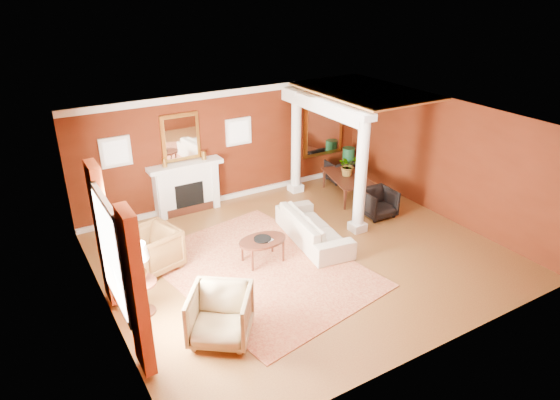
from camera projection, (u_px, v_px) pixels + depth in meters
ground at (303, 255)px, 10.64m from camera, size 8.00×8.00×0.00m
room_shell at (305, 167)px, 9.80m from camera, size 8.04×7.04×2.92m
fireplace at (187, 187)px, 12.36m from camera, size 1.85×0.42×1.29m
overmantel_mirror at (181, 137)px, 11.94m from camera, size 0.95×0.07×1.15m
flank_window_left at (116, 152)px, 11.27m from camera, size 0.70×0.07×0.70m
flank_window_right at (239, 132)px, 12.71m from camera, size 0.70×0.07×0.70m
left_window at (117, 260)px, 7.77m from camera, size 0.21×2.55×2.60m
column_front at (361, 174)px, 11.07m from camera, size 0.36×0.36×2.80m
column_back at (296, 141)px, 13.18m from camera, size 0.36×0.36×2.80m
header_beam at (322, 106)px, 11.82m from camera, size 0.30×3.20×0.32m
amber_ceiling at (364, 91)px, 12.13m from camera, size 2.30×3.40×0.04m
dining_mirror at (323, 126)px, 14.04m from camera, size 1.30×0.07×1.70m
chandelier at (363, 115)px, 12.46m from camera, size 0.60×0.62×0.75m
crown_trim at (228, 93)px, 12.17m from camera, size 8.00×0.08×0.16m
base_trim at (232, 196)px, 13.32m from camera, size 8.00×0.08×0.12m
rug at (261, 269)px, 10.13m from camera, size 4.03×4.92×0.02m
sofa at (313, 223)px, 11.03m from camera, size 0.97×2.35×0.89m
armchair_leopard at (152, 248)px, 9.97m from camera, size 1.11×1.15×0.97m
armchair_stripe at (220, 313)px, 8.04m from camera, size 1.31×1.29×0.99m
coffee_table at (263, 242)px, 10.22m from camera, size 1.03×1.03×0.52m
coffee_book at (264, 236)px, 10.10m from camera, size 0.16×0.06×0.22m
side_table at (138, 268)px, 8.47m from camera, size 0.56×0.56×1.39m
dining_table at (349, 180)px, 13.25m from camera, size 0.97×1.74×0.92m
dining_chair_near at (378, 202)px, 12.21m from camera, size 0.78×0.73×0.76m
dining_chair_far at (339, 170)px, 14.29m from camera, size 0.72×0.68×0.69m
green_urn at (348, 166)px, 14.45m from camera, size 0.40×0.40×0.95m
potted_plant at (348, 155)px, 13.03m from camera, size 0.52×0.57×0.44m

